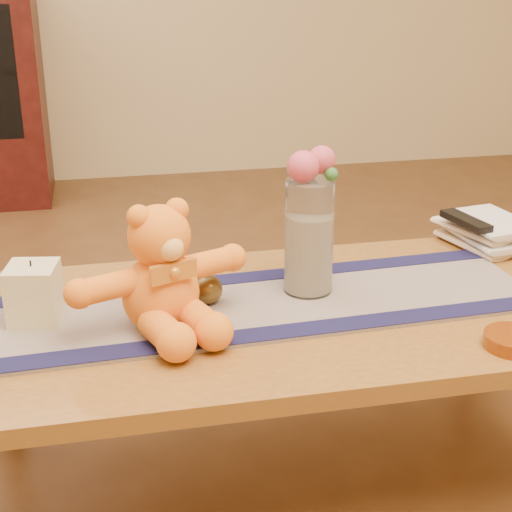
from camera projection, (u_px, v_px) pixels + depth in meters
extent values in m
plane|color=#4F2F16|center=(276.00, 477.00, 1.85)|extent=(5.50, 5.50, 0.00)
cube|color=brown|center=(278.00, 317.00, 1.69)|extent=(1.40, 0.70, 0.04)
cylinder|color=brown|center=(1.00, 371.00, 1.91)|extent=(0.07, 0.07, 0.41)
cylinder|color=brown|center=(474.00, 323.00, 2.16)|extent=(0.07, 0.07, 0.41)
cube|color=#1F1A4A|center=(269.00, 304.00, 1.70)|extent=(1.21, 0.40, 0.01)
cube|color=#131339|center=(288.00, 331.00, 1.56)|extent=(1.20, 0.11, 0.00)
cube|color=#131339|center=(253.00, 277.00, 1.82)|extent=(1.20, 0.11, 0.00)
cube|color=beige|center=(34.00, 293.00, 1.59)|extent=(0.12, 0.12, 0.12)
cylinder|color=black|center=(30.00, 263.00, 1.57)|extent=(0.00, 0.00, 0.01)
cylinder|color=silver|center=(309.00, 237.00, 1.71)|extent=(0.11, 0.11, 0.26)
cylinder|color=beige|center=(309.00, 253.00, 1.72)|extent=(0.09, 0.09, 0.18)
sphere|color=#C44558|center=(303.00, 167.00, 1.63)|extent=(0.07, 0.07, 0.07)
sphere|color=#C44558|center=(322.00, 159.00, 1.65)|extent=(0.06, 0.06, 0.06)
sphere|color=#5469B7|center=(311.00, 164.00, 1.68)|extent=(0.04, 0.04, 0.04)
sphere|color=#5469B7|center=(295.00, 170.00, 1.66)|extent=(0.04, 0.04, 0.04)
sphere|color=#33662D|center=(331.00, 174.00, 1.64)|extent=(0.03, 0.03, 0.03)
sphere|color=brown|center=(208.00, 289.00, 1.68)|extent=(0.09, 0.09, 0.07)
imported|color=beige|center=(460.00, 247.00, 2.00)|extent=(0.22, 0.26, 0.02)
imported|color=beige|center=(464.00, 240.00, 2.00)|extent=(0.19, 0.24, 0.02)
imported|color=beige|center=(459.00, 233.00, 1.99)|extent=(0.23, 0.26, 0.02)
imported|color=beige|center=(464.00, 226.00, 1.98)|extent=(0.20, 0.25, 0.02)
cube|color=black|center=(466.00, 221.00, 1.97)|extent=(0.08, 0.17, 0.02)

